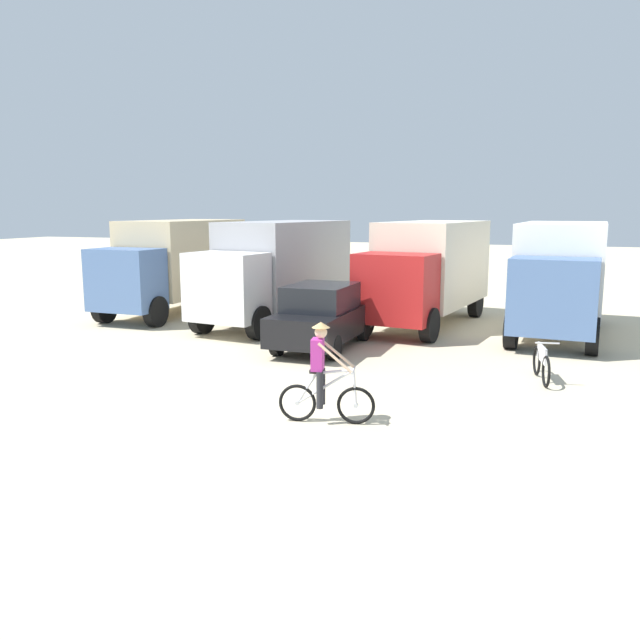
# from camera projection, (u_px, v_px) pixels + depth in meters

# --- Properties ---
(ground_plane) EXTENTS (120.00, 120.00, 0.00)m
(ground_plane) POSITION_uv_depth(u_px,v_px,m) (236.00, 399.00, 12.89)
(ground_plane) COLOR beige
(box_truck_tan_camper) EXTENTS (2.50, 6.79, 3.35)m
(box_truck_tan_camper) POSITION_uv_depth(u_px,v_px,m) (175.00, 262.00, 23.35)
(box_truck_tan_camper) COLOR #CCB78E
(box_truck_tan_camper) RESTS_ON ground
(box_truck_grey_hauler) EXTENTS (3.19, 6.99, 3.35)m
(box_truck_grey_hauler) POSITION_uv_depth(u_px,v_px,m) (277.00, 267.00, 21.29)
(box_truck_grey_hauler) COLOR #9E9EA3
(box_truck_grey_hauler) RESTS_ON ground
(box_truck_cream_rv) EXTENTS (3.27, 7.01, 3.35)m
(box_truck_cream_rv) POSITION_uv_depth(u_px,v_px,m) (428.00, 268.00, 20.91)
(box_truck_cream_rv) COLOR beige
(box_truck_cream_rv) RESTS_ON ground
(box_truck_white_box) EXTENTS (2.77, 6.88, 3.35)m
(box_truck_white_box) POSITION_uv_depth(u_px,v_px,m) (561.00, 273.00, 19.31)
(box_truck_white_box) COLOR white
(box_truck_white_box) RESTS_ON ground
(sedan_parked) EXTENTS (1.80, 4.21, 1.76)m
(sedan_parked) POSITION_uv_depth(u_px,v_px,m) (322.00, 316.00, 17.50)
(sedan_parked) COLOR black
(sedan_parked) RESTS_ON ground
(cyclist_orange_shirt) EXTENTS (1.71, 0.56, 1.82)m
(cyclist_orange_shirt) POSITION_uv_depth(u_px,v_px,m) (323.00, 376.00, 11.34)
(cyclist_orange_shirt) COLOR black
(cyclist_orange_shirt) RESTS_ON ground
(bicycle_spare) EXTENTS (0.56, 1.70, 0.97)m
(bicycle_spare) POSITION_uv_depth(u_px,v_px,m) (541.00, 363.00, 14.20)
(bicycle_spare) COLOR black
(bicycle_spare) RESTS_ON ground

